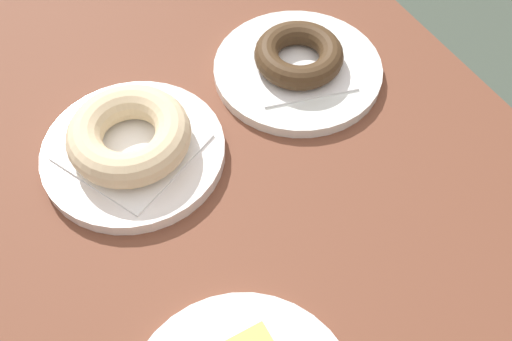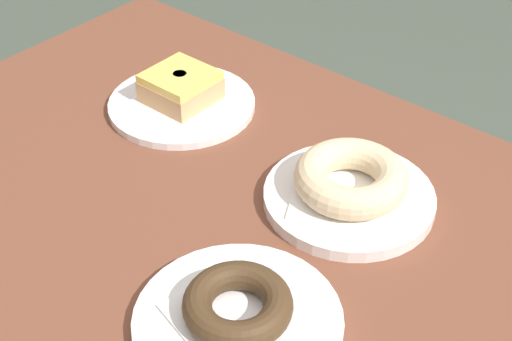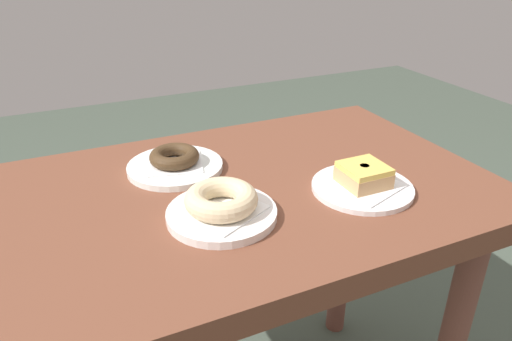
# 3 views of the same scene
# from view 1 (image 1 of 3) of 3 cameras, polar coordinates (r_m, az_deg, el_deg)

# --- Properties ---
(table) EXTENTS (1.01, 0.64, 0.75)m
(table) POSITION_cam_1_polar(r_m,az_deg,el_deg) (0.70, -1.35, -5.74)
(table) COLOR brown
(table) RESTS_ON ground_plane
(plate_chocolate_ring) EXTENTS (0.20, 0.20, 0.01)m
(plate_chocolate_ring) POSITION_cam_1_polar(r_m,az_deg,el_deg) (0.70, 4.18, 10.03)
(plate_chocolate_ring) COLOR white
(plate_chocolate_ring) RESTS_ON table
(napkin_chocolate_ring) EXTENTS (0.14, 0.14, 0.00)m
(napkin_chocolate_ring) POSITION_cam_1_polar(r_m,az_deg,el_deg) (0.69, 4.22, 10.52)
(napkin_chocolate_ring) COLOR white
(napkin_chocolate_ring) RESTS_ON plate_chocolate_ring
(donut_chocolate_ring) EXTENTS (0.11, 0.11, 0.03)m
(donut_chocolate_ring) POSITION_cam_1_polar(r_m,az_deg,el_deg) (0.68, 4.30, 11.47)
(donut_chocolate_ring) COLOR #432F1A
(donut_chocolate_ring) RESTS_ON napkin_chocolate_ring
(plate_sugar_ring) EXTENTS (0.20, 0.20, 0.02)m
(plate_sugar_ring) POSITION_cam_1_polar(r_m,az_deg,el_deg) (0.63, -12.10, 1.82)
(plate_sugar_ring) COLOR white
(plate_sugar_ring) RESTS_ON table
(napkin_sugar_ring) EXTENTS (0.17, 0.17, 0.00)m
(napkin_sugar_ring) POSITION_cam_1_polar(r_m,az_deg,el_deg) (0.62, -12.25, 2.33)
(napkin_sugar_ring) COLOR white
(napkin_sugar_ring) RESTS_ON plate_sugar_ring
(donut_sugar_ring) EXTENTS (0.13, 0.13, 0.04)m
(donut_sugar_ring) POSITION_cam_1_polar(r_m,az_deg,el_deg) (0.60, -12.58, 3.50)
(donut_sugar_ring) COLOR beige
(donut_sugar_ring) RESTS_ON napkin_sugar_ring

